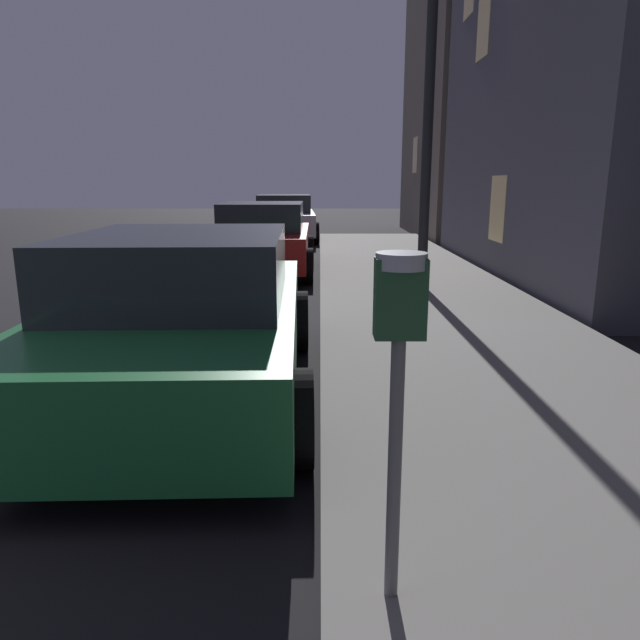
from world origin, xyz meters
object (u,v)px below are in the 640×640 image
(car_silver, at_px, (285,218))
(street_lamp, at_px, (433,24))
(car_green, at_px, (187,317))
(car_red, at_px, (264,239))
(parking_meter, at_px, (399,345))

(car_silver, height_order, street_lamp, street_lamp)
(car_silver, xyz_separation_m, street_lamp, (2.80, -9.48, 3.40))
(car_green, distance_m, street_lamp, 6.31)
(car_green, height_order, car_red, same)
(car_red, distance_m, car_silver, 7.02)
(car_green, height_order, car_silver, same)
(car_silver, relative_size, street_lamp, 0.69)
(car_red, bearing_deg, car_green, -89.99)
(car_green, bearing_deg, car_silver, 90.01)
(car_green, height_order, street_lamp, street_lamp)
(parking_meter, xyz_separation_m, car_red, (-1.44, 9.71, -0.53))
(car_green, distance_m, car_silver, 14.00)
(parking_meter, bearing_deg, car_red, 98.45)
(parking_meter, distance_m, car_green, 3.14)
(parking_meter, height_order, car_silver, parking_meter)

